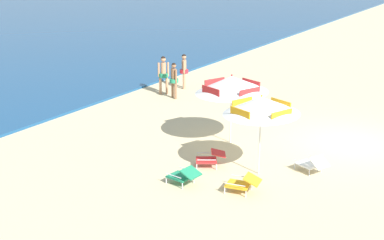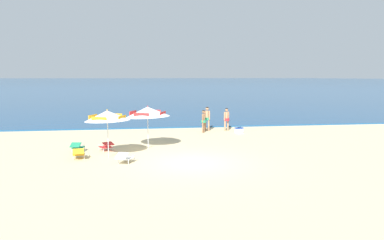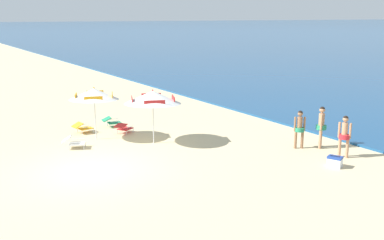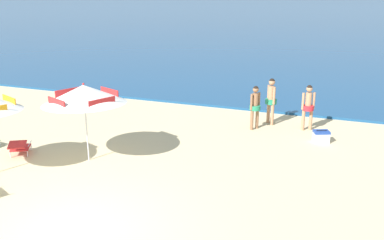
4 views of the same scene
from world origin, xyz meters
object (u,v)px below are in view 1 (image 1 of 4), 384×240
object	(u,v)px
beach_umbrella_striped_main	(261,105)
cooler_box	(212,85)
beach_umbrella_striped_second	(232,84)
person_wading_in	(163,72)
lounge_chair_under_umbrella	(243,183)
lounge_chair_facing_sea	(210,158)
lounge_chair_beside_umbrella	(312,164)
lounge_chair_spare_folded	(184,175)
person_standing_near_shore	(174,78)
person_standing_beside	(184,69)

from	to	relation	value
beach_umbrella_striped_main	cooler_box	size ratio (longest dim) A/B	5.10
beach_umbrella_striped_second	person_wading_in	distance (m)	7.00
beach_umbrella_striped_main	beach_umbrella_striped_second	bearing A→B (deg)	44.10
lounge_chair_under_umbrella	cooler_box	size ratio (longest dim) A/B	1.60
lounge_chair_facing_sea	lounge_chair_beside_umbrella	bearing A→B (deg)	-67.76
lounge_chair_spare_folded	lounge_chair_facing_sea	bearing A→B (deg)	-0.43
lounge_chair_facing_sea	beach_umbrella_striped_second	bearing A→B (deg)	11.29
lounge_chair_facing_sea	person_standing_near_shore	distance (m)	7.90
lounge_chair_facing_sea	person_standing_near_shore	bearing A→B (deg)	40.42
lounge_chair_beside_umbrella	lounge_chair_spare_folded	xyz separation A→B (m)	(-2.57, 2.70, 0.01)
lounge_chair_under_umbrella	lounge_chair_spare_folded	distance (m)	1.62
lounge_chair_under_umbrella	lounge_chair_spare_folded	size ratio (longest dim) A/B	1.01
lounge_chair_under_umbrella	cooler_box	bearing A→B (deg)	32.65
lounge_chair_under_umbrella	person_wading_in	bearing A→B (deg)	44.96
beach_umbrella_striped_main	lounge_chair_spare_folded	distance (m)	2.83
beach_umbrella_striped_main	lounge_chair_under_umbrella	distance (m)	2.21
beach_umbrella_striped_second	person_standing_beside	bearing A→B (deg)	43.11
lounge_chair_under_umbrella	lounge_chair_facing_sea	size ratio (longest dim) A/B	0.95
cooler_box	lounge_chair_under_umbrella	bearing A→B (deg)	-147.35
beach_umbrella_striped_main	person_standing_beside	size ratio (longest dim) A/B	1.85
beach_umbrella_striped_main	person_wading_in	size ratio (longest dim) A/B	1.76
lounge_chair_spare_folded	person_standing_near_shore	world-z (taller)	person_standing_near_shore
beach_umbrella_striped_main	person_wading_in	distance (m)	9.62
person_standing_near_shore	person_standing_beside	xyz separation A→B (m)	(1.76, 0.57, 0.03)
beach_umbrella_striped_second	lounge_chair_spare_folded	distance (m)	4.03
lounge_chair_beside_umbrella	person_standing_beside	bearing A→B (deg)	51.49
lounge_chair_spare_folded	person_standing_beside	size ratio (longest dim) A/B	0.58
beach_umbrella_striped_main	lounge_chair_spare_folded	xyz separation A→B (m)	(-1.72, 1.43, -1.74)
person_standing_beside	cooler_box	xyz separation A→B (m)	(0.61, -1.17, -0.74)
lounge_chair_facing_sea	person_standing_near_shore	size ratio (longest dim) A/B	0.63
beach_umbrella_striped_second	lounge_chair_beside_umbrella	distance (m)	3.72
lounge_chair_beside_umbrella	person_wading_in	xyz separation A→B (m)	(5.29, 8.61, 0.73)
lounge_chair_under_umbrella	lounge_chair_facing_sea	distance (m)	1.92
lounge_chair_spare_folded	cooler_box	xyz separation A→B (m)	(9.83, 4.48, -0.07)
lounge_chair_spare_folded	person_wading_in	bearing A→B (deg)	36.90
person_wading_in	cooler_box	distance (m)	2.55
person_wading_in	lounge_chair_spare_folded	bearing A→B (deg)	-143.10
lounge_chair_spare_folded	person_standing_near_shore	distance (m)	9.06
beach_umbrella_striped_main	lounge_chair_spare_folded	bearing A→B (deg)	140.34
lounge_chair_facing_sea	cooler_box	distance (m)	9.50
beach_umbrella_striped_second	person_standing_beside	xyz separation A→B (m)	(5.60, 5.24, -1.04)
person_standing_beside	cooler_box	distance (m)	1.52
beach_umbrella_striped_second	cooler_box	bearing A→B (deg)	33.23
beach_umbrella_striped_second	lounge_chair_under_umbrella	bearing A→B (deg)	-148.47
beach_umbrella_striped_second	person_standing_near_shore	distance (m)	6.14
lounge_chair_beside_umbrella	person_standing_near_shore	size ratio (longest dim) A/B	0.65
person_wading_in	beach_umbrella_striped_second	bearing A→B (deg)	-127.67
beach_umbrella_striped_main	lounge_chair_facing_sea	distance (m)	2.25
lounge_chair_facing_sea	person_standing_near_shore	world-z (taller)	person_standing_near_shore
beach_umbrella_striped_second	person_wading_in	xyz separation A→B (m)	(4.24, 5.49, -0.99)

